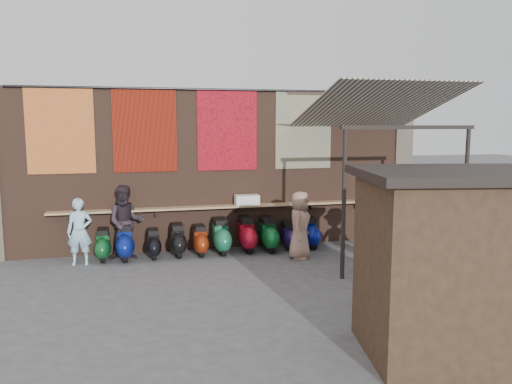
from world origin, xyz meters
TOP-DOWN VIEW (x-y plane):
  - ground at (0.00, 0.00)m, footprint 70.00×70.00m
  - brick_wall at (0.00, 2.70)m, footprint 10.00×0.40m
  - pier_right at (5.20, 2.70)m, footprint 0.50×0.50m
  - eating_counter at (0.00, 2.33)m, footprint 8.00×0.32m
  - shelf_box at (0.76, 2.30)m, footprint 0.60×0.31m
  - tapestry_redgold at (-3.60, 2.48)m, footprint 1.50×0.02m
  - tapestry_sun at (-1.70, 2.48)m, footprint 1.50×0.02m
  - tapestry_orange at (0.30, 2.48)m, footprint 1.50×0.02m
  - tapestry_multi at (2.30, 2.48)m, footprint 1.50×0.02m
  - hang_rail at (0.00, 2.47)m, footprint 9.50×0.06m
  - scooter_stool_0 at (-2.74, 2.02)m, footprint 0.35×0.77m
  - scooter_stool_1 at (-2.24, 1.96)m, footprint 0.39×0.87m
  - scooter_stool_2 at (-1.59, 1.95)m, footprint 0.32×0.71m
  - scooter_stool_3 at (-1.02, 2.00)m, footprint 0.36×0.80m
  - scooter_stool_4 at (-0.48, 1.95)m, footprint 0.34×0.75m
  - scooter_stool_5 at (0.03, 1.98)m, footprint 0.40×0.89m
  - scooter_stool_6 at (0.68, 2.05)m, footprint 0.40×0.89m
  - scooter_stool_7 at (1.22, 1.97)m, footprint 0.39×0.87m
  - scooter_stool_8 at (1.76, 1.97)m, footprint 0.32×0.72m
  - scooter_stool_9 at (2.33, 2.01)m, footprint 0.37×0.83m
  - diner_left at (-3.21, 1.77)m, footprint 0.57×0.39m
  - diner_right at (-2.20, 2.00)m, footprint 0.85×0.67m
  - shopper_navy at (2.91, -0.56)m, footprint 0.91×0.88m
  - shopper_grey at (3.53, -0.55)m, footprint 1.17×0.72m
  - shopper_tan at (1.75, 1.08)m, footprint 0.84×0.93m
  - market_stall at (2.14, -4.09)m, footprint 2.51×2.06m
  - stall_roof at (2.14, -4.09)m, footprint 2.82×2.35m
  - stall_sign at (2.30, -3.23)m, footprint 1.19×0.25m
  - stall_shelf at (2.30, -3.23)m, footprint 1.85×0.43m
  - awning_canvas at (3.50, 0.90)m, footprint 3.20×3.28m
  - awning_ledger at (3.50, 2.49)m, footprint 3.30×0.08m
  - awning_header at (3.50, -0.60)m, footprint 3.00×0.08m
  - awning_post_left at (2.10, -0.60)m, footprint 0.09×0.09m
  - awning_post_right at (4.90, -0.60)m, footprint 0.09×0.09m

SIDE VIEW (x-z plane):
  - ground at x=0.00m, z-range 0.00..0.00m
  - scooter_stool_2 at x=-1.59m, z-range 0.00..0.68m
  - scooter_stool_8 at x=1.76m, z-range 0.00..0.68m
  - scooter_stool_4 at x=-0.48m, z-range 0.00..0.71m
  - scooter_stool_0 at x=-2.74m, z-range 0.00..0.73m
  - scooter_stool_3 at x=-1.02m, z-range 0.00..0.76m
  - scooter_stool_9 at x=2.33m, z-range 0.00..0.79m
  - scooter_stool_1 at x=-2.24m, z-range 0.00..0.83m
  - scooter_stool_7 at x=1.22m, z-range 0.00..0.83m
  - scooter_stool_6 at x=0.68m, z-range 0.00..0.84m
  - scooter_stool_5 at x=0.03m, z-range 0.00..0.85m
  - diner_left at x=-3.21m, z-range 0.00..1.51m
  - shopper_navy at x=2.91m, z-range 0.00..1.52m
  - shopper_tan at x=1.75m, z-range 0.00..1.59m
  - shopper_grey at x=3.53m, z-range 0.00..1.74m
  - diner_right at x=-2.20m, z-range 0.00..1.75m
  - stall_shelf at x=2.30m, z-range 0.86..0.92m
  - eating_counter at x=0.00m, z-range 1.08..1.12m
  - market_stall at x=2.14m, z-range 0.00..2.43m
  - shelf_box at x=0.76m, z-range 1.12..1.37m
  - awning_post_left at x=2.10m, z-range 0.00..3.10m
  - awning_post_right at x=4.90m, z-range 0.00..3.10m
  - stall_sign at x=2.30m, z-range 1.51..2.01m
  - brick_wall at x=0.00m, z-range 0.00..4.00m
  - pier_right at x=5.20m, z-range 0.00..4.00m
  - stall_roof at x=2.14m, z-range 2.43..2.55m
  - tapestry_redgold at x=-3.60m, z-range 2.00..4.00m
  - tapestry_sun at x=-1.70m, z-range 2.00..4.00m
  - tapestry_orange at x=0.30m, z-range 2.00..4.00m
  - tapestry_multi at x=2.30m, z-range 2.00..4.00m
  - awning_header at x=3.50m, z-range 3.04..3.12m
  - awning_canvas at x=3.50m, z-range 3.07..4.03m
  - awning_ledger at x=3.50m, z-range 3.89..4.01m
  - hang_rail at x=0.00m, z-range 3.95..4.01m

